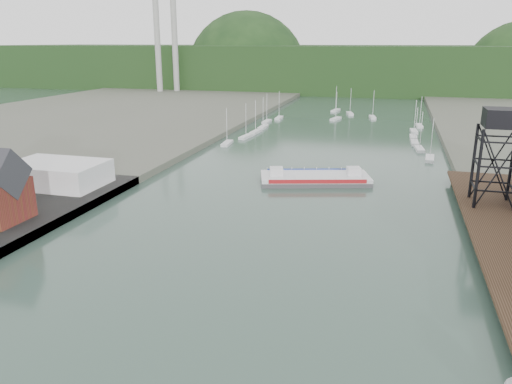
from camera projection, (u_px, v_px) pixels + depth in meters
The scene contains 6 objects.
white_shed at pixel (57, 174), 96.66m from camera, with size 18.00×12.00×4.50m, color silver.
lift_tower at pixel (501, 124), 80.34m from camera, with size 6.50×6.50×16.00m.
marina_sailboats at pixel (338, 128), 167.93m from camera, with size 57.71×92.65×0.90m.
smokestacks at pixel (166, 38), 273.29m from camera, with size 11.20×8.20×60.00m.
distant_hills at pixel (362, 71), 316.28m from camera, with size 500.00×120.00×80.00m.
chain_ferry at pixel (315, 178), 104.61m from camera, with size 24.12×14.93×3.24m.
Camera 1 is at (18.31, -29.76, 28.42)m, focal length 35.00 mm.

